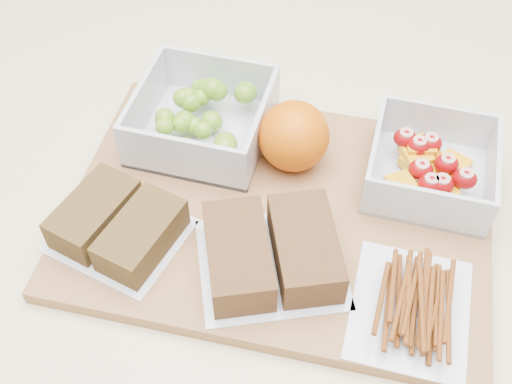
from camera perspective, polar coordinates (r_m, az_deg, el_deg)
counter at (r=1.06m, az=0.70°, el=-16.25°), size 1.20×0.90×0.90m
cutting_board at (r=0.66m, az=2.05°, el=-1.87°), size 0.43×0.32×0.02m
grape_container at (r=0.70m, az=-4.62°, el=6.63°), size 0.14×0.14×0.06m
fruit_container at (r=0.68m, az=15.19°, el=2.08°), size 0.12×0.12×0.05m
orange at (r=0.66m, az=3.38°, el=4.98°), size 0.07×0.07×0.07m
sandwich_bag_left at (r=0.63m, az=-12.17°, el=-2.89°), size 0.14×0.13×0.04m
sandwich_bag_center at (r=0.59m, az=1.41°, el=-5.40°), size 0.17×0.16×0.04m
pretzel_bag at (r=0.59m, az=13.75°, el=-9.48°), size 0.10×0.13×0.03m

